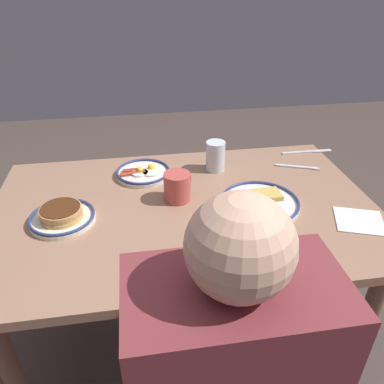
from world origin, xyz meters
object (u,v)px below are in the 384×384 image
Objects in this scene: plate_near_main at (260,202)px; plate_far_companion at (62,216)px; plate_center_pancakes at (143,172)px; cell_phone at (256,250)px; coffee_mug at (178,186)px; drinking_glass at (215,157)px; paper_napkin at (359,221)px; fork_near at (298,167)px; butter_knife at (307,152)px.

plate_far_companion is at bearing -1.16° from plate_near_main.
plate_center_pancakes is 1.48× the size of cell_phone.
coffee_mug is at bearing -17.89° from plate_near_main.
plate_far_companion is at bearing 25.90° from drinking_glass.
paper_napkin is (-0.39, 0.43, -0.05)m from drinking_glass.
fork_near is 0.16m from butter_knife.
plate_far_companion is 0.93× the size of butter_knife.
plate_near_main is 0.48m from plate_center_pancakes.
fork_near and butter_knife have the same top height.
paper_napkin is (-0.29, 0.14, -0.01)m from plate_near_main.
plate_far_companion is (0.27, 0.27, 0.01)m from plate_center_pancakes.
plate_far_companion is 1.47× the size of cell_phone.
cell_phone is at bearing 55.72° from fork_near.
paper_napkin is at bearing 97.18° from fork_near.
fork_near is (-0.90, -0.24, -0.02)m from plate_far_companion.
fork_near is (-0.33, -0.48, -0.00)m from cell_phone.
fork_near is at bearing -82.82° from paper_napkin.
cell_phone is 0.83× the size of fork_near.
cell_phone is (0.08, 0.23, -0.01)m from plate_near_main.
butter_knife is (-0.73, -0.10, -0.01)m from plate_center_pancakes.
coffee_mug reaches higher than paper_napkin.
drinking_glass reaches higher than plate_far_companion.
plate_far_companion reaches higher than fork_near.
drinking_glass is 0.34m from fork_near.
cell_phone is at bearing 120.65° from plate_center_pancakes.
plate_near_main is 0.33m from paper_napkin.
coffee_mug reaches higher than plate_far_companion.
paper_napkin is at bearing 157.90° from coffee_mug.
fork_near is at bearing -111.17° from cell_phone.
paper_napkin is 0.39m from fork_near.
plate_near_main is 2.51× the size of coffee_mug.
plate_near_main is 2.28× the size of drinking_glass.
plate_center_pancakes is 0.80m from paper_napkin.
plate_center_pancakes is at bearing -46.24° from cell_phone.
drinking_glass is at bearing -179.02° from plate_center_pancakes.
plate_near_main is at bearing -96.61° from cell_phone.
paper_napkin is (-0.37, -0.09, -0.00)m from cell_phone.
plate_near_main is 1.28× the size of plate_center_pancakes.
butter_knife is at bearing -159.87° from plate_far_companion.
drinking_glass is (-0.56, -0.27, 0.03)m from plate_far_companion.
butter_knife reaches higher than paper_napkin.
coffee_mug is 0.63× the size of fork_near.
drinking_glass reaches higher than plate_near_main.
plate_far_companion reaches higher than cell_phone.
plate_near_main is 0.51m from butter_knife.
plate_center_pancakes reaches higher than fork_near.
fork_near is at bearing -134.38° from plate_near_main.
drinking_glass reaches higher than fork_near.
drinking_glass reaches higher than butter_knife.
butter_knife is at bearing -126.55° from fork_near.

